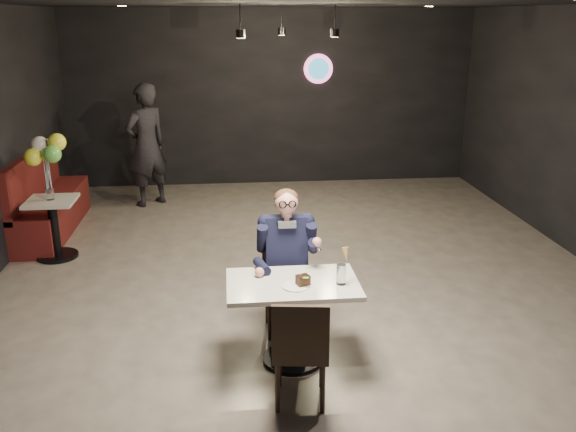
{
  "coord_description": "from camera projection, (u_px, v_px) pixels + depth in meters",
  "views": [
    {
      "loc": [
        -0.81,
        -6.15,
        2.86
      ],
      "look_at": [
        -0.27,
        -0.92,
        1.13
      ],
      "focal_mm": 38.0,
      "sensor_mm": 36.0,
      "label": 1
    }
  ],
  "objects": [
    {
      "name": "floor",
      "position": [
        304.0,
        286.0,
        6.78
      ],
      "size": [
        9.0,
        9.0,
        0.0
      ],
      "primitive_type": "plane",
      "color": "gray",
      "rests_on": "ground"
    },
    {
      "name": "wall_sign",
      "position": [
        318.0,
        69.0,
        10.46
      ],
      "size": [
        0.5,
        0.06,
        0.5
      ],
      "primitive_type": null,
      "color": "pink",
      "rests_on": "floor"
    },
    {
      "name": "pendant_lights",
      "position": [
        286.0,
        15.0,
        7.77
      ],
      "size": [
        1.4,
        1.2,
        0.36
      ],
      "primitive_type": "cube",
      "color": "black",
      "rests_on": "floor"
    },
    {
      "name": "main_table",
      "position": [
        293.0,
        322.0,
        5.2
      ],
      "size": [
        1.1,
        0.7,
        0.75
      ],
      "primitive_type": "cube",
      "color": "silver",
      "rests_on": "floor"
    },
    {
      "name": "chair_far",
      "position": [
        286.0,
        286.0,
        5.69
      ],
      "size": [
        0.42,
        0.46,
        0.92
      ],
      "primitive_type": "cube",
      "color": "black",
      "rests_on": "floor"
    },
    {
      "name": "chair_near",
      "position": [
        300.0,
        347.0,
        4.64
      ],
      "size": [
        0.48,
        0.51,
        0.92
      ],
      "primitive_type": "cube",
      "rotation": [
        0.0,
        0.0,
        -0.13
      ],
      "color": "black",
      "rests_on": "floor"
    },
    {
      "name": "seated_man",
      "position": [
        286.0,
        260.0,
        5.61
      ],
      "size": [
        0.6,
        0.8,
        1.44
      ],
      "primitive_type": "cube",
      "color": "black",
      "rests_on": "floor"
    },
    {
      "name": "dessert_plate",
      "position": [
        296.0,
        286.0,
        4.99
      ],
      "size": [
        0.23,
        0.23,
        0.01
      ],
      "primitive_type": "cylinder",
      "color": "white",
      "rests_on": "main_table"
    },
    {
      "name": "cake_slice",
      "position": [
        303.0,
        280.0,
        5.0
      ],
      "size": [
        0.12,
        0.11,
        0.07
      ],
      "primitive_type": "cube",
      "rotation": [
        0.0,
        0.0,
        0.35
      ],
      "color": "black",
      "rests_on": "dessert_plate"
    },
    {
      "name": "mint_leaf",
      "position": [
        306.0,
        278.0,
        4.94
      ],
      "size": [
        0.06,
        0.04,
        0.01
      ],
      "primitive_type": "ellipsoid",
      "color": "green",
      "rests_on": "cake_slice"
    },
    {
      "name": "sundae_glass",
      "position": [
        341.0,
        274.0,
        5.02
      ],
      "size": [
        0.08,
        0.08,
        0.17
      ],
      "primitive_type": "cylinder",
      "color": "silver",
      "rests_on": "main_table"
    },
    {
      "name": "wafer_cone",
      "position": [
        346.0,
        255.0,
        5.02
      ],
      "size": [
        0.07,
        0.07,
        0.12
      ],
      "primitive_type": "cone",
      "rotation": [
        0.0,
        0.0,
        0.26
      ],
      "color": "tan",
      "rests_on": "sundae_glass"
    },
    {
      "name": "booth_bench",
      "position": [
        49.0,
        193.0,
        8.34
      ],
      "size": [
        0.56,
        2.23,
        1.12
      ],
      "primitive_type": "cube",
      "color": "#49120F",
      "rests_on": "floor"
    },
    {
      "name": "side_table",
      "position": [
        55.0,
        230.0,
        7.49
      ],
      "size": [
        0.57,
        0.57,
        0.71
      ],
      "primitive_type": "cube",
      "color": "silver",
      "rests_on": "floor"
    },
    {
      "name": "balloon_vase",
      "position": [
        50.0,
        194.0,
        7.34
      ],
      "size": [
        0.09,
        0.09,
        0.14
      ],
      "primitive_type": "cylinder",
      "color": "silver",
      "rests_on": "side_table"
    },
    {
      "name": "balloon_bunch",
      "position": [
        46.0,
        162.0,
        7.22
      ],
      "size": [
        0.39,
        0.39,
        0.64
      ],
      "primitive_type": "cube",
      "color": "#FDFF35",
      "rests_on": "balloon_vase"
    },
    {
      "name": "passerby",
      "position": [
        147.0,
        145.0,
        9.45
      ],
      "size": [
        0.83,
        0.8,
        1.91
      ],
      "primitive_type": "imported",
      "rotation": [
        0.0,
        0.0,
        3.84
      ],
      "color": "black",
      "rests_on": "floor"
    }
  ]
}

